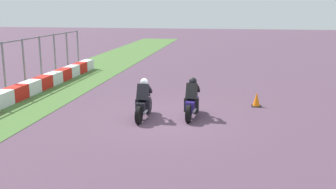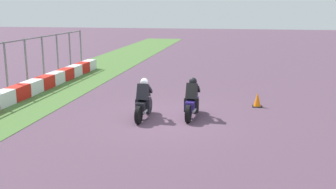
{
  "view_description": "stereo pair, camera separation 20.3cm",
  "coord_description": "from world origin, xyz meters",
  "views": [
    {
      "loc": [
        -13.74,
        -2.28,
        4.11
      ],
      "look_at": [
        0.19,
        0.05,
        0.9
      ],
      "focal_mm": 41.59,
      "sensor_mm": 36.0,
      "label": 1
    },
    {
      "loc": [
        -13.7,
        -2.48,
        4.11
      ],
      "look_at": [
        0.19,
        0.05,
        0.9
      ],
      "focal_mm": 41.59,
      "sensor_mm": 36.0,
      "label": 2
    }
  ],
  "objects": [
    {
      "name": "rider_lane_a",
      "position": [
        0.43,
        -0.83,
        0.62
      ],
      "size": [
        2.04,
        0.55,
        1.51
      ],
      "rotation": [
        0.0,
        0.0,
        -0.07
      ],
      "color": "black",
      "rests_on": "ground_plane"
    },
    {
      "name": "traffic_cone",
      "position": [
        2.5,
        -3.33,
        0.28
      ],
      "size": [
        0.4,
        0.4,
        0.6
      ],
      "color": "black",
      "rests_on": "ground_plane"
    },
    {
      "name": "rider_lane_b",
      "position": [
        -0.05,
        0.93,
        0.62
      ],
      "size": [
        2.04,
        0.54,
        1.51
      ],
      "rotation": [
        0.0,
        0.0,
        -0.03
      ],
      "color": "black",
      "rests_on": "ground_plane"
    },
    {
      "name": "ground_plane",
      "position": [
        0.0,
        0.0,
        0.0
      ],
      "size": [
        120.0,
        120.0,
        0.0
      ],
      "primitive_type": "plane",
      "color": "#533A4D"
    }
  ]
}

